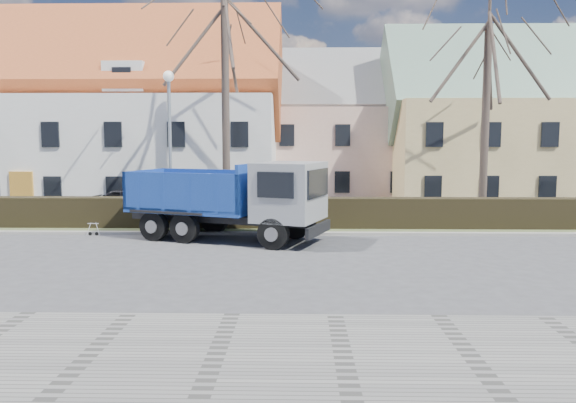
{
  "coord_description": "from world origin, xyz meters",
  "views": [
    {
      "loc": [
        1.46,
        -17.77,
        3.81
      ],
      "look_at": [
        1.03,
        2.41,
        1.6
      ],
      "focal_mm": 35.0,
      "sensor_mm": 36.0,
      "label": 1
    }
  ],
  "objects_px": {
    "streetlight": "(170,148)",
    "parked_car_a": "(134,202)",
    "cart_frame": "(89,228)",
    "dump_truck": "(220,199)"
  },
  "relations": [
    {
      "from": "parked_car_a",
      "to": "streetlight",
      "type": "bearing_deg",
      "value": -130.67
    },
    {
      "from": "dump_truck",
      "to": "parked_car_a",
      "type": "bearing_deg",
      "value": 148.79
    },
    {
      "from": "streetlight",
      "to": "parked_car_a",
      "type": "relative_size",
      "value": 1.63
    },
    {
      "from": "dump_truck",
      "to": "streetlight",
      "type": "relative_size",
      "value": 1.13
    },
    {
      "from": "dump_truck",
      "to": "cart_frame",
      "type": "height_order",
      "value": "dump_truck"
    },
    {
      "from": "cart_frame",
      "to": "parked_car_a",
      "type": "bearing_deg",
      "value": 88.62
    },
    {
      "from": "dump_truck",
      "to": "streetlight",
      "type": "xyz_separation_m",
      "value": [
        -2.69,
        3.43,
        1.89
      ]
    },
    {
      "from": "cart_frame",
      "to": "dump_truck",
      "type": "bearing_deg",
      "value": -7.58
    },
    {
      "from": "streetlight",
      "to": "cart_frame",
      "type": "height_order",
      "value": "streetlight"
    },
    {
      "from": "dump_truck",
      "to": "parked_car_a",
      "type": "height_order",
      "value": "dump_truck"
    }
  ]
}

